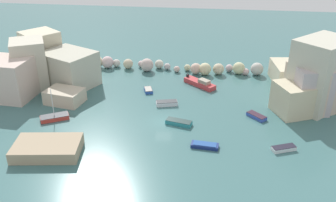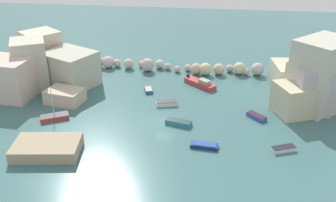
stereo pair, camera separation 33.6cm
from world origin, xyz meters
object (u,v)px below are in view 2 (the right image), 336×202
Objects in this scene: moored_boat_0 at (55,117)px; moored_boat_7 at (179,122)px; moored_boat_3 at (149,90)px; stone_dock at (47,148)px; moored_boat_1 at (256,116)px; moored_boat_8 at (167,103)px; moored_boat_2 at (283,149)px; moored_boat_4 at (204,145)px; moored_boat_5 at (201,83)px; moored_boat_6 at (57,142)px.

moored_boat_0 is 1.25× the size of moored_boat_7.
stone_dock is at bearing 137.21° from moored_boat_3.
stone_dock is 30.86m from moored_boat_1.
stone_dock is 2.27× the size of moored_boat_8.
moored_boat_2 is (30.65, 4.73, -0.49)m from stone_dock.
moored_boat_2 is at bearing 144.37° from moored_boat_0.
moored_boat_5 reaches higher than moored_boat_4.
moored_boat_8 reaches higher than moored_boat_7.
moored_boat_5 reaches higher than moored_boat_1.
moored_boat_2 reaches higher than moored_boat_3.
moored_boat_3 is (9.57, 20.74, -0.49)m from stone_dock.
moored_boat_7 is at bearing -117.41° from moored_boat_1.
moored_boat_4 is (-10.39, -0.61, -0.03)m from moored_boat_2.
stone_dock reaches higher than moored_boat_1.
moored_boat_6 reaches higher than moored_boat_4.
moored_boat_0 is 7.51m from moored_boat_6.
moored_boat_0 is 26.46m from moored_boat_5.
moored_boat_7 is at bearing -167.08° from moored_boat_3.
stone_dock reaches higher than moored_boat_6.
moored_boat_6 is at bearing 76.81° from stone_dock.
moored_boat_0 reaches higher than moored_boat_4.
moored_boat_0 is 1.64× the size of moored_boat_1.
stone_dock is at bearing 166.44° from moored_boat_2.
moored_boat_0 reaches higher than moored_boat_6.
moored_boat_7 is 6.68m from moored_boat_8.
moored_boat_5 is 14.88m from moored_boat_7.
stone_dock reaches higher than moored_boat_7.
moored_boat_6 is at bearing 33.16° from moored_boat_8.
moored_boat_8 is at bearing -80.40° from moored_boat_5.
stone_dock reaches higher than moored_boat_4.
moored_boat_4 is 0.62× the size of moored_boat_5.
moored_boat_2 reaches higher than moored_boat_4.
moored_boat_2 is 0.56× the size of moored_boat_5.
moored_boat_1 is 0.91× the size of moored_boat_2.
moored_boat_3 is at bearing 65.24° from stone_dock.
moored_boat_4 is 0.98× the size of moored_boat_6.
moored_boat_0 reaches higher than moored_boat_2.
moored_boat_2 is 0.89× the size of moored_boat_6.
moored_boat_5 is 1.59× the size of moored_boat_6.
moored_boat_0 is at bearing -163.35° from moored_boat_7.
moored_boat_0 is 1.32× the size of moored_boat_6.
moored_boat_1 is 1.14× the size of moored_boat_3.
moored_boat_6 reaches higher than moored_boat_3.
moored_boat_5 is at bearing -79.97° from moored_boat_4.
moored_boat_7 reaches higher than moored_boat_3.
moored_boat_8 reaches higher than moored_boat_4.
stone_dock is at bearing 16.73° from moored_boat_4.
moored_boat_2 is 15.32m from moored_boat_7.
moored_boat_3 is (12.37, 11.93, -0.07)m from moored_boat_0.
moored_boat_5 is (-1.70, 20.30, 0.27)m from moored_boat_4.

